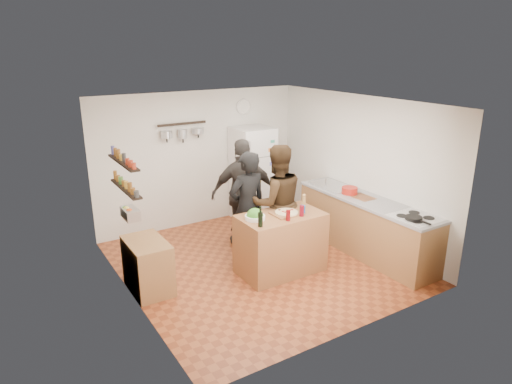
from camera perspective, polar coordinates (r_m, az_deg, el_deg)
room_shell at (r=7.11m, az=-1.23°, el=1.38°), size 4.20×4.20×4.20m
prep_island at (r=6.85m, az=3.10°, el=-6.41°), size 1.25×0.72×0.91m
pizza_board at (r=6.70m, az=3.83°, el=-2.70°), size 0.42×0.34×0.02m
pizza at (r=6.69m, az=3.83°, el=-2.54°), size 0.34×0.34×0.02m
salad_bowl at (r=6.49m, az=-0.13°, el=-3.18°), size 0.29×0.29×0.06m
wine_bottle at (r=6.21m, az=0.55°, el=-3.46°), size 0.07×0.07×0.20m
wine_glass_near at (r=6.44m, az=4.04°, el=-2.94°), size 0.06×0.06×0.15m
wine_glass_far at (r=6.62m, az=5.73°, el=-2.37°), size 0.07×0.07×0.16m
pepper_mill at (r=6.94m, az=5.99°, el=-1.32°), size 0.06×0.06×0.18m
salt_canister at (r=6.73m, az=5.86°, el=-2.18°), size 0.08×0.08×0.12m
person_left at (r=7.03m, az=-1.08°, el=-1.95°), size 0.66×0.45×1.77m
person_center at (r=7.12m, az=2.60°, el=-1.35°), size 1.05×0.90×1.85m
person_back at (r=7.58m, az=-1.55°, el=-0.19°), size 1.17×0.79×1.84m
counter_run at (r=7.68m, az=13.49°, el=-4.17°), size 0.63×2.63×0.90m
stove_top at (r=6.94m, az=19.29°, el=-3.06°), size 0.60×0.62×0.02m
skillet at (r=6.82m, az=19.10°, el=-3.09°), size 0.24×0.24×0.05m
sink at (r=8.10m, az=9.50°, el=0.75°), size 0.50×0.80×0.03m
cutting_board at (r=7.60m, az=13.14°, el=-0.69°), size 0.30×0.40×0.02m
red_bowl at (r=7.71m, az=11.62°, el=0.20°), size 0.26×0.26×0.11m
fridge at (r=8.80m, az=-0.42°, el=2.28°), size 0.70×0.68×1.80m
wall_clock at (r=8.83m, az=-1.58°, el=10.61°), size 0.30×0.03×0.30m
spice_shelf_lower at (r=6.15m, az=-15.98°, el=0.42°), size 0.12×1.00×0.02m
spice_shelf_upper at (r=6.05m, az=-16.26°, el=3.58°), size 0.12×1.00×0.02m
produce_basket at (r=6.26m, az=-15.44°, el=-2.59°), size 0.18×0.35×0.14m
side_table at (r=6.56m, az=-13.37°, el=-8.95°), size 0.50×0.80×0.73m
pot_rack at (r=8.21m, az=-9.22°, el=8.42°), size 0.90×0.04×0.04m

